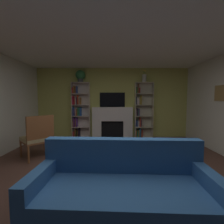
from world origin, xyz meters
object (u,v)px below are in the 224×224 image
at_px(potted_plant, 80,76).
at_px(couch, 122,196).
at_px(armchair, 37,136).
at_px(vase_with_flowers, 144,78).
at_px(tv, 112,100).
at_px(coffee_table, 119,165).
at_px(fireplace, 112,122).
at_px(bookshelf_right, 141,112).
at_px(bookshelf_left, 79,111).

height_order(potted_plant, couch, potted_plant).
bearing_deg(potted_plant, armchair, -107.52).
height_order(vase_with_flowers, couch, vase_with_flowers).
bearing_deg(vase_with_flowers, tv, 174.01).
relative_size(vase_with_flowers, coffee_table, 0.46).
relative_size(fireplace, couch, 0.77).
xyz_separation_m(bookshelf_right, couch, (-0.96, -4.12, -0.64)).
xyz_separation_m(tv, armchair, (-1.79, -2.17, -0.87)).
bearing_deg(tv, bookshelf_right, -3.98).
height_order(fireplace, armchair, fireplace).
bearing_deg(fireplace, bookshelf_right, -0.07).
height_order(bookshelf_left, coffee_table, bookshelf_left).
bearing_deg(bookshelf_right, vase_with_flowers, -31.78).
xyz_separation_m(couch, armchair, (-1.91, 2.02, 0.23)).
bearing_deg(vase_with_flowers, coffee_table, -107.36).
xyz_separation_m(fireplace, couch, (0.11, -4.12, -0.29)).
bearing_deg(bookshelf_right, potted_plant, -178.83).
xyz_separation_m(bookshelf_left, armchair, (-0.57, -2.09, -0.45)).
bearing_deg(fireplace, bookshelf_left, 179.98).
bearing_deg(bookshelf_right, couch, -103.14).
distance_m(bookshelf_right, potted_plant, 2.58).
height_order(bookshelf_right, armchair, bookshelf_right).
bearing_deg(vase_with_flowers, couch, -104.26).
distance_m(vase_with_flowers, couch, 4.60).
distance_m(fireplace, tv, 0.81).
distance_m(fireplace, bookshelf_right, 1.13).
height_order(vase_with_flowers, coffee_table, vase_with_flowers).
height_order(tv, vase_with_flowers, vase_with_flowers).
bearing_deg(bookshelf_left, fireplace, -0.02).
height_order(bookshelf_left, potted_plant, potted_plant).
bearing_deg(bookshelf_left, coffee_table, -68.39).
xyz_separation_m(tv, potted_plant, (-1.15, -0.12, 0.87)).
height_order(tv, armchair, tv).
xyz_separation_m(tv, bookshelf_right, (1.07, -0.07, -0.46)).
distance_m(bookshelf_left, bookshelf_right, 2.30).
height_order(tv, bookshelf_left, bookshelf_left).
bearing_deg(fireplace, potted_plant, -177.67).
distance_m(fireplace, bookshelf_left, 1.28).
height_order(tv, coffee_table, tv).
height_order(fireplace, couch, fireplace).
bearing_deg(couch, bookshelf_right, 76.86).
relative_size(bookshelf_left, vase_with_flowers, 4.55).
distance_m(bookshelf_right, vase_with_flowers, 1.24).
bearing_deg(bookshelf_right, fireplace, 179.93).
xyz_separation_m(bookshelf_left, potted_plant, (0.07, -0.05, 1.29)).
xyz_separation_m(tv, couch, (0.11, -4.19, -1.10)).
bearing_deg(coffee_table, armchair, 146.30).
bearing_deg(couch, tv, 91.54).
distance_m(vase_with_flowers, armchair, 3.94).
relative_size(armchair, coffee_table, 1.07).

